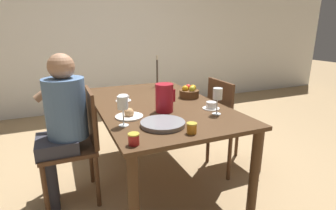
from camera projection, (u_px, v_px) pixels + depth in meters
ground_plane at (158, 176)px, 2.52m from camera, size 20.00×20.00×0.00m
wall_back at (103, 32)px, 4.33m from camera, size 10.00×0.06×2.60m
dining_table at (157, 113)px, 2.34m from camera, size 1.02×1.70×0.73m
chair_person_side at (77, 142)px, 2.08m from camera, size 0.42×0.42×0.91m
chair_opposite at (229, 122)px, 2.53m from camera, size 0.42×0.42×0.91m
person_seated at (62, 118)px, 1.97m from camera, size 0.39×0.41×1.20m
red_pitcher at (164, 98)px, 2.05m from camera, size 0.17×0.14×0.22m
wine_glass_water at (218, 95)px, 1.97m from camera, size 0.07×0.07×0.21m
wine_glass_juice at (123, 104)px, 1.73m from camera, size 0.07×0.07×0.21m
teacup_near_person at (211, 106)px, 2.15m from camera, size 0.14×0.14×0.06m
teacup_across at (123, 98)px, 2.38m from camera, size 0.14×0.14×0.06m
serving_tray at (163, 124)px, 1.77m from camera, size 0.31×0.31×0.03m
bread_plate at (129, 115)px, 1.94m from camera, size 0.21×0.21×0.07m
jam_jar_amber at (134, 139)px, 1.48m from camera, size 0.07×0.07×0.07m
jam_jar_red at (192, 128)px, 1.64m from camera, size 0.07×0.07×0.07m
fruit_bowl at (189, 92)px, 2.49m from camera, size 0.19×0.19×0.12m
candlestick_tall at (157, 74)px, 2.96m from camera, size 0.06×0.06×0.35m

